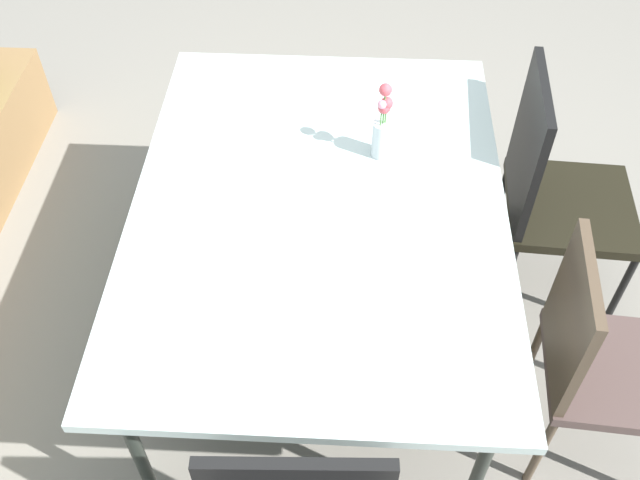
{
  "coord_description": "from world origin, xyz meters",
  "views": [
    {
      "loc": [
        -1.66,
        -0.08,
        2.37
      ],
      "look_at": [
        -0.08,
        -0.0,
        0.59
      ],
      "focal_mm": 40.22,
      "sensor_mm": 36.0,
      "label": 1
    }
  ],
  "objects": [
    {
      "name": "ground_plane",
      "position": [
        0.0,
        0.0,
        0.0
      ],
      "size": [
        12.0,
        12.0,
        0.0
      ],
      "primitive_type": "plane",
      "color": "gray"
    },
    {
      "name": "dining_table",
      "position": [
        -0.08,
        -0.0,
        0.73
      ],
      "size": [
        1.59,
        1.17,
        0.77
      ],
      "color": "#B2C6C1",
      "rests_on": "ground"
    },
    {
      "name": "chair_near_left",
      "position": [
        -0.44,
        -0.86,
        0.51
      ],
      "size": [
        0.44,
        0.44,
        0.9
      ],
      "rotation": [
        0.0,
        0.0,
        3.07
      ],
      "color": "#4D3C38",
      "rests_on": "ground"
    },
    {
      "name": "chair_near_right",
      "position": [
        0.28,
        -0.84,
        0.53
      ],
      "size": [
        0.49,
        0.49,
        0.97
      ],
      "rotation": [
        0.0,
        0.0,
        3.08
      ],
      "color": "black",
      "rests_on": "ground"
    },
    {
      "name": "flower_vase",
      "position": [
        0.15,
        -0.19,
        0.89
      ],
      "size": [
        0.06,
        0.06,
        0.28
      ],
      "color": "silver",
      "rests_on": "dining_table"
    }
  ]
}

